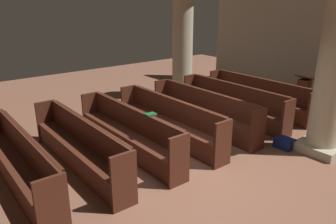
% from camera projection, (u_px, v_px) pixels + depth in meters
% --- Properties ---
extents(ground_plane, '(19.20, 19.20, 0.00)m').
position_uv_depth(ground_plane, '(188.00, 165.00, 6.39)').
color(ground_plane, brown).
extents(pew_row_0, '(3.35, 0.46, 0.93)m').
position_uv_depth(pew_row_0, '(258.00, 94.00, 9.30)').
color(pew_row_0, '#4C2316').
rests_on(pew_row_0, ground).
extents(pew_row_1, '(3.35, 0.46, 0.93)m').
position_uv_depth(pew_row_1, '(233.00, 101.00, 8.67)').
color(pew_row_1, '#4C2316').
rests_on(pew_row_1, ground).
extents(pew_row_2, '(3.35, 0.47, 0.93)m').
position_uv_depth(pew_row_2, '(203.00, 109.00, 8.03)').
color(pew_row_2, '#4C2316').
rests_on(pew_row_2, ground).
extents(pew_row_3, '(3.35, 0.46, 0.93)m').
position_uv_depth(pew_row_3, '(169.00, 119.00, 7.40)').
color(pew_row_3, '#4C2316').
rests_on(pew_row_3, ground).
extents(pew_row_4, '(3.35, 0.46, 0.93)m').
position_uv_depth(pew_row_4, '(128.00, 130.00, 6.77)').
color(pew_row_4, '#4C2316').
rests_on(pew_row_4, ground).
extents(pew_row_5, '(3.35, 0.47, 0.93)m').
position_uv_depth(pew_row_5, '(79.00, 144.00, 6.13)').
color(pew_row_5, '#4C2316').
rests_on(pew_row_5, ground).
extents(pew_row_6, '(3.35, 0.46, 0.93)m').
position_uv_depth(pew_row_6, '(19.00, 160.00, 5.50)').
color(pew_row_6, '#4C2316').
rests_on(pew_row_6, ground).
extents(pillar_aisle_side, '(0.92, 0.92, 3.36)m').
position_uv_depth(pillar_aisle_side, '(334.00, 69.00, 6.40)').
color(pillar_aisle_side, tan).
rests_on(pillar_aisle_side, ground).
extents(pillar_far_side, '(0.92, 0.92, 3.36)m').
position_uv_depth(pillar_far_side, '(183.00, 43.00, 10.26)').
color(pillar_far_side, tan).
rests_on(pillar_far_side, ground).
extents(lectern, '(0.48, 0.45, 1.08)m').
position_uv_depth(lectern, '(302.00, 97.00, 9.19)').
color(lectern, brown).
rests_on(lectern, ground).
extents(hymn_book, '(0.16, 0.21, 0.04)m').
position_uv_depth(hymn_book, '(150.00, 114.00, 6.32)').
color(hymn_book, '#194723').
rests_on(hymn_book, pew_row_4).
extents(kneeler_box_navy, '(0.38, 0.31, 0.22)m').
position_uv_depth(kneeler_box_navy, '(284.00, 143.00, 7.08)').
color(kneeler_box_navy, navy).
rests_on(kneeler_box_navy, ground).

